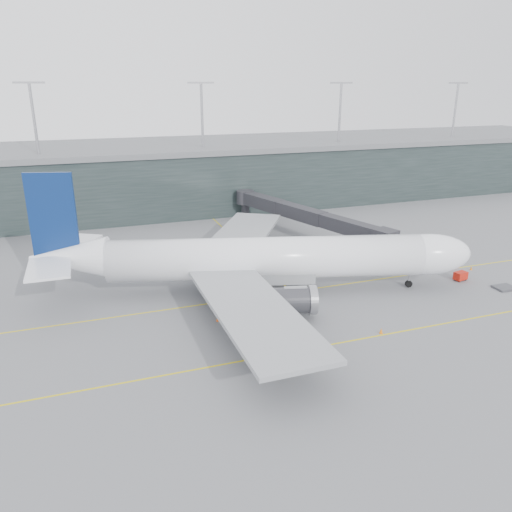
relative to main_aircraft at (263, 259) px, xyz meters
name	(u,v)px	position (x,y,z in m)	size (l,w,h in m)	color
ground	(250,286)	(-1.17, 2.33, -5.01)	(320.00, 320.00, 0.00)	slate
taxiline_a	(260,296)	(-1.17, -1.67, -5.00)	(160.00, 0.25, 0.02)	gold
taxiline_b	(307,349)	(-1.17, -17.67, -5.00)	(160.00, 0.25, 0.02)	gold
taxiline_lead_main	(241,245)	(3.83, 22.33, -5.00)	(0.25, 60.00, 0.02)	gold
terminal	(175,174)	(-1.17, 60.32, 2.61)	(240.00, 36.00, 29.00)	#1D2726
main_aircraft	(263,259)	(0.00, 0.00, 0.00)	(62.68, 57.65, 17.86)	white
jet_bridge	(302,211)	(17.78, 25.47, -0.24)	(15.48, 43.44, 6.37)	#26262B
gse_cart	(461,276)	(30.38, -6.26, -4.26)	(2.19, 1.61, 1.36)	red
baggage_dolly	(504,288)	(34.25, -11.23, -4.83)	(2.97, 2.37, 0.30)	#3B3C40
uld_a	(200,264)	(-6.65, 11.72, -4.01)	(2.51, 2.24, 1.90)	#37373C
uld_b	(208,258)	(-4.58, 14.44, -4.00)	(2.41, 2.07, 1.93)	#37373C
uld_c	(237,260)	(-0.12, 12.13, -4.13)	(2.26, 2.06, 1.67)	#37373C
cone_nose	(471,268)	(35.31, -3.13, -4.70)	(0.39, 0.39, 0.62)	orange
cone_wing_stbd	(381,331)	(9.01, -17.25, -4.65)	(0.45, 0.45, 0.72)	orange
cone_wing_port	(288,253)	(9.88, 13.65, -4.61)	(0.50, 0.50, 0.79)	#F53E0D
cone_tail	(218,318)	(-8.90, -7.31, -4.63)	(0.47, 0.47, 0.75)	#DC500C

